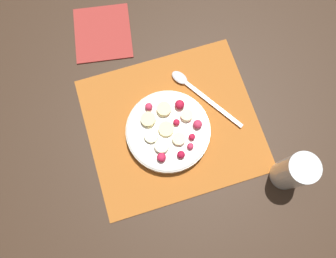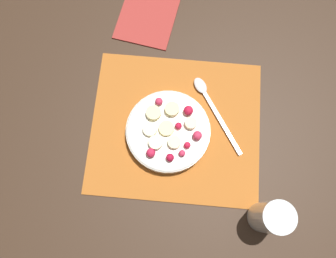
{
  "view_description": "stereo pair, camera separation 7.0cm",
  "coord_description": "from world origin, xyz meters",
  "px_view_note": "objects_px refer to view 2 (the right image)",
  "views": [
    {
      "loc": [
        -0.07,
        -0.19,
        0.72
      ],
      "look_at": [
        -0.02,
        -0.02,
        0.04
      ],
      "focal_mm": 35.0,
      "sensor_mm": 36.0,
      "label": 1
    },
    {
      "loc": [
        0.0,
        -0.2,
        0.72
      ],
      "look_at": [
        -0.02,
        -0.02,
        0.04
      ],
      "focal_mm": 35.0,
      "sensor_mm": 36.0,
      "label": 2
    }
  ],
  "objects_px": {
    "fruit_bowl": "(168,131)",
    "drinking_glass": "(270,217)",
    "spoon": "(209,101)",
    "napkin": "(147,18)"
  },
  "relations": [
    {
      "from": "drinking_glass",
      "to": "spoon",
      "type": "bearing_deg",
      "value": 116.88
    },
    {
      "from": "spoon",
      "to": "napkin",
      "type": "height_order",
      "value": "spoon"
    },
    {
      "from": "fruit_bowl",
      "to": "drinking_glass",
      "type": "bearing_deg",
      "value": -37.74
    },
    {
      "from": "napkin",
      "to": "spoon",
      "type": "bearing_deg",
      "value": -51.31
    },
    {
      "from": "fruit_bowl",
      "to": "spoon",
      "type": "bearing_deg",
      "value": 43.69
    },
    {
      "from": "fruit_bowl",
      "to": "drinking_glass",
      "type": "distance_m",
      "value": 0.27
    },
    {
      "from": "fruit_bowl",
      "to": "napkin",
      "type": "relative_size",
      "value": 1.08
    },
    {
      "from": "fruit_bowl",
      "to": "drinking_glass",
      "type": "relative_size",
      "value": 1.55
    },
    {
      "from": "napkin",
      "to": "fruit_bowl",
      "type": "bearing_deg",
      "value": -74.87
    },
    {
      "from": "drinking_glass",
      "to": "napkin",
      "type": "distance_m",
      "value": 0.54
    }
  ]
}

